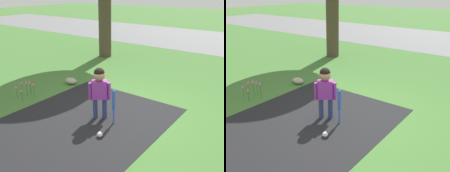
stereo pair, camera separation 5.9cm
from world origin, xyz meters
TOP-DOWN VIEW (x-y plane):
  - ground_plane at (0.00, 0.00)m, footprint 60.00×60.00m
  - child at (-0.32, -0.39)m, footprint 0.35×0.30m
  - baseball_bat at (0.02, -0.40)m, footprint 0.07×0.07m
  - sports_ball at (0.11, -0.93)m, footprint 0.10×0.10m
  - flower_bed at (-2.40, -0.64)m, footprint 0.60×0.42m
  - edging_rock at (-2.16, 0.63)m, footprint 0.35×0.25m

SIDE VIEW (x-z plane):
  - ground_plane at x=0.00m, z-range 0.00..0.00m
  - sports_ball at x=0.11m, z-range 0.00..0.10m
  - edging_rock at x=-2.16m, z-range 0.00..0.16m
  - flower_bed at x=-2.40m, z-range 0.08..0.49m
  - baseball_bat at x=0.02m, z-range 0.10..0.80m
  - child at x=-0.32m, z-range 0.16..1.21m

